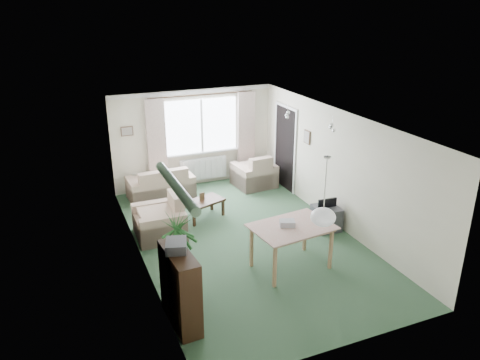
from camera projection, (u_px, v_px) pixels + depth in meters
name	position (u px, v px, depth m)	size (l,w,h in m)	color
ground	(246.00, 240.00, 9.10)	(6.50, 6.50, 0.00)	#305136
window	(201.00, 126.00, 11.42)	(1.80, 0.03, 1.30)	white
curtain_rod	(201.00, 95.00, 11.07)	(2.60, 0.03, 0.03)	black
curtain_left	(157.00, 141.00, 11.00)	(0.45, 0.08, 2.00)	beige
curtain_right	(246.00, 131.00, 11.83)	(0.45, 0.08, 2.00)	beige
radiator	(203.00, 169.00, 11.78)	(1.20, 0.10, 0.55)	white
doorway	(285.00, 148.00, 11.35)	(0.03, 0.95, 2.00)	black
pendant_lamp	(323.00, 217.00, 6.66)	(0.36, 0.36, 0.36)	white
tinsel_garland	(176.00, 186.00, 5.61)	(1.60, 1.60, 0.12)	#196626
bauble_cluster_a	(287.00, 113.00, 9.55)	(0.20, 0.20, 0.20)	silver
bauble_cluster_b	(332.00, 125.00, 8.62)	(0.20, 0.20, 0.20)	silver
wall_picture_back	(127.00, 131.00, 10.75)	(0.28, 0.03, 0.22)	brown
wall_picture_right	(307.00, 137.00, 10.29)	(0.03, 0.24, 0.30)	brown
sofa	(160.00, 182.00, 10.98)	(1.50, 0.80, 0.75)	beige
armchair_corner	(254.00, 170.00, 11.63)	(0.93, 0.88, 0.83)	#C6B496
armchair_left	(159.00, 216.00, 9.12)	(0.96, 0.91, 0.86)	tan
coffee_table	(203.00, 209.00, 9.98)	(0.88, 0.49, 0.39)	black
photo_frame	(202.00, 196.00, 9.93)	(0.12, 0.02, 0.16)	brown
bookshelf	(180.00, 288.00, 6.59)	(0.31, 0.94, 1.15)	black
hifi_box	(176.00, 246.00, 6.41)	(0.28, 0.35, 0.14)	#3F3F45
houseplant	(179.00, 254.00, 7.20)	(0.61, 0.61, 1.42)	#1D562C
dining_table	(291.00, 247.00, 8.05)	(1.25, 0.83, 0.78)	#A28D58
gift_box	(287.00, 224.00, 7.89)	(0.25, 0.18, 0.12)	#B4B2BD
tv_cube	(326.00, 218.00, 9.48)	(0.48, 0.53, 0.48)	#3A3A3F
pet_bed	(273.00, 229.00, 9.42)	(0.57, 0.57, 0.11)	navy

